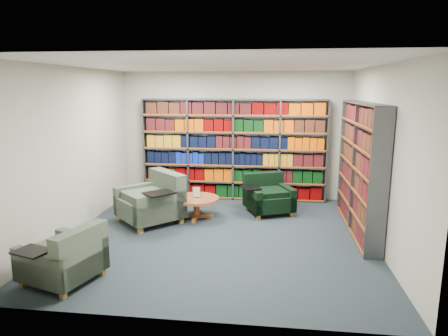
# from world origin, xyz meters

# --- Properties ---
(room_shell) EXTENTS (5.02, 5.02, 2.82)m
(room_shell) POSITION_xyz_m (0.00, 0.00, 1.40)
(room_shell) COLOR black
(room_shell) RESTS_ON ground
(bookshelf_back) EXTENTS (4.00, 0.28, 2.20)m
(bookshelf_back) POSITION_xyz_m (0.00, 2.34, 1.10)
(bookshelf_back) COLOR #47494F
(bookshelf_back) RESTS_ON ground
(bookshelf_right) EXTENTS (0.28, 2.50, 2.20)m
(bookshelf_right) POSITION_xyz_m (2.34, 0.60, 1.10)
(bookshelf_right) COLOR #47494F
(bookshelf_right) RESTS_ON ground
(chair_teal_left) EXTENTS (1.41, 1.41, 0.91)m
(chair_teal_left) POSITION_xyz_m (-1.30, 0.63, 0.37)
(chair_teal_left) COLOR #042032
(chair_teal_left) RESTS_ON ground
(chair_green_right) EXTENTS (1.11, 1.08, 0.75)m
(chair_green_right) POSITION_xyz_m (0.77, 1.47, 0.30)
(chair_green_right) COLOR black
(chair_green_right) RESTS_ON ground
(chair_teal_front) EXTENTS (1.04, 1.09, 0.75)m
(chair_teal_front) POSITION_xyz_m (-1.72, -1.83, 0.30)
(chair_teal_front) COLOR #042032
(chair_teal_front) RESTS_ON ground
(coffee_table) EXTENTS (0.86, 0.86, 0.60)m
(coffee_table) POSITION_xyz_m (-0.56, 0.89, 0.32)
(coffee_table) COLOR #984121
(coffee_table) RESTS_ON ground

